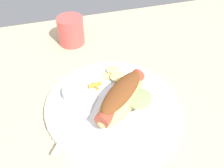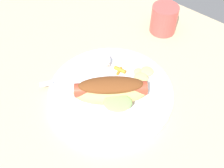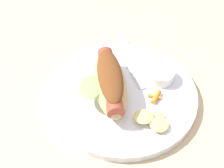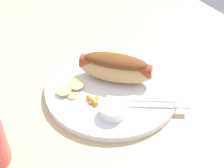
{
  "view_description": "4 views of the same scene",
  "coord_description": "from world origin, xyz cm",
  "px_view_note": "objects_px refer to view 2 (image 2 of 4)",
  "views": [
    {
      "loc": [
        -8.98,
        -35.4,
        43.98
      ],
      "look_at": [
        2.31,
        3.72,
        5.56
      ],
      "focal_mm": 41.39,
      "sensor_mm": 36.0,
      "label": 1
    },
    {
      "loc": [
        28.26,
        -29.01,
        52.23
      ],
      "look_at": [
        2.75,
        1.02,
        5.55
      ],
      "focal_mm": 44.2,
      "sensor_mm": 36.0,
      "label": 2
    },
    {
      "loc": [
        37.47,
        24.73,
        50.16
      ],
      "look_at": [
        3.35,
        0.51,
        4.52
      ],
      "focal_mm": 52.52,
      "sensor_mm": 36.0,
      "label": 3
    },
    {
      "loc": [
        -43.45,
        29.79,
        48.46
      ],
      "look_at": [
        -0.32,
        3.15,
        4.08
      ],
      "focal_mm": 51.77,
      "sensor_mm": 36.0,
      "label": 4
    }
  ],
  "objects_px": {
    "hot_dog": "(111,90)",
    "knife": "(80,83)",
    "chips_pile": "(143,74)",
    "drinking_cup": "(164,19)",
    "sauce_ramekin": "(100,63)",
    "plate": "(111,93)",
    "fork": "(74,78)",
    "carrot_garnish": "(120,70)"
  },
  "relations": [
    {
      "from": "hot_dog",
      "to": "sauce_ramekin",
      "type": "height_order",
      "value": "hot_dog"
    },
    {
      "from": "plate",
      "to": "drinking_cup",
      "type": "height_order",
      "value": "drinking_cup"
    },
    {
      "from": "chips_pile",
      "to": "plate",
      "type": "bearing_deg",
      "value": -109.28
    },
    {
      "from": "hot_dog",
      "to": "knife",
      "type": "height_order",
      "value": "hot_dog"
    },
    {
      "from": "carrot_garnish",
      "to": "drinking_cup",
      "type": "bearing_deg",
      "value": 94.76
    },
    {
      "from": "hot_dog",
      "to": "chips_pile",
      "type": "height_order",
      "value": "hot_dog"
    },
    {
      "from": "plate",
      "to": "hot_dog",
      "type": "distance_m",
      "value": 0.05
    },
    {
      "from": "drinking_cup",
      "to": "fork",
      "type": "bearing_deg",
      "value": -99.29
    },
    {
      "from": "fork",
      "to": "knife",
      "type": "bearing_deg",
      "value": 125.08
    },
    {
      "from": "drinking_cup",
      "to": "hot_dog",
      "type": "bearing_deg",
      "value": -79.07
    },
    {
      "from": "drinking_cup",
      "to": "chips_pile",
      "type": "bearing_deg",
      "value": -70.26
    },
    {
      "from": "sauce_ramekin",
      "to": "chips_pile",
      "type": "relative_size",
      "value": 0.68
    },
    {
      "from": "knife",
      "to": "drinking_cup",
      "type": "distance_m",
      "value": 0.32
    },
    {
      "from": "knife",
      "to": "hot_dog",
      "type": "bearing_deg",
      "value": 132.78
    },
    {
      "from": "knife",
      "to": "drinking_cup",
      "type": "bearing_deg",
      "value": -150.95
    },
    {
      "from": "sauce_ramekin",
      "to": "chips_pile",
      "type": "height_order",
      "value": "sauce_ramekin"
    },
    {
      "from": "hot_dog",
      "to": "carrot_garnish",
      "type": "height_order",
      "value": "hot_dog"
    },
    {
      "from": "fork",
      "to": "carrot_garnish",
      "type": "xyz_separation_m",
      "value": [
        0.07,
        0.09,
        0.0
      ]
    },
    {
      "from": "hot_dog",
      "to": "fork",
      "type": "height_order",
      "value": "hot_dog"
    },
    {
      "from": "sauce_ramekin",
      "to": "fork",
      "type": "distance_m",
      "value": 0.08
    },
    {
      "from": "drinking_cup",
      "to": "plate",
      "type": "bearing_deg",
      "value": -81.7
    },
    {
      "from": "hot_dog",
      "to": "plate",
      "type": "bearing_deg",
      "value": -89.49
    },
    {
      "from": "knife",
      "to": "chips_pile",
      "type": "xyz_separation_m",
      "value": [
        0.1,
        0.12,
        0.01
      ]
    },
    {
      "from": "hot_dog",
      "to": "carrot_garnish",
      "type": "relative_size",
      "value": 5.01
    },
    {
      "from": "fork",
      "to": "knife",
      "type": "xyz_separation_m",
      "value": [
        0.02,
        0.0,
        -0.0
      ]
    },
    {
      "from": "carrot_garnish",
      "to": "knife",
      "type": "bearing_deg",
      "value": -117.4
    },
    {
      "from": "carrot_garnish",
      "to": "fork",
      "type": "bearing_deg",
      "value": -127.03
    },
    {
      "from": "hot_dog",
      "to": "knife",
      "type": "relative_size",
      "value": 1.11
    },
    {
      "from": "plate",
      "to": "knife",
      "type": "xyz_separation_m",
      "value": [
        -0.07,
        -0.03,
        0.01
      ]
    },
    {
      "from": "plate",
      "to": "sauce_ramekin",
      "type": "xyz_separation_m",
      "value": [
        -0.07,
        0.04,
        0.02
      ]
    },
    {
      "from": "chips_pile",
      "to": "drinking_cup",
      "type": "xyz_separation_m",
      "value": [
        -0.07,
        0.2,
        0.02
      ]
    },
    {
      "from": "drinking_cup",
      "to": "sauce_ramekin",
      "type": "bearing_deg",
      "value": -97.74
    },
    {
      "from": "sauce_ramekin",
      "to": "knife",
      "type": "relative_size",
      "value": 0.36
    },
    {
      "from": "plate",
      "to": "chips_pile",
      "type": "height_order",
      "value": "chips_pile"
    },
    {
      "from": "hot_dog",
      "to": "knife",
      "type": "xyz_separation_m",
      "value": [
        -0.09,
        -0.01,
        -0.03
      ]
    },
    {
      "from": "hot_dog",
      "to": "drinking_cup",
      "type": "relative_size",
      "value": 2.03
    },
    {
      "from": "hot_dog",
      "to": "drinking_cup",
      "type": "bearing_deg",
      "value": -122.18
    },
    {
      "from": "chips_pile",
      "to": "carrot_garnish",
      "type": "bearing_deg",
      "value": -156.03
    },
    {
      "from": "sauce_ramekin",
      "to": "knife",
      "type": "distance_m",
      "value": 0.07
    },
    {
      "from": "hot_dog",
      "to": "sauce_ramekin",
      "type": "bearing_deg",
      "value": -77.21
    },
    {
      "from": "hot_dog",
      "to": "chips_pile",
      "type": "xyz_separation_m",
      "value": [
        0.01,
        0.1,
        -0.02
      ]
    },
    {
      "from": "carrot_garnish",
      "to": "drinking_cup",
      "type": "xyz_separation_m",
      "value": [
        -0.02,
        0.22,
        0.02
      ]
    }
  ]
}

